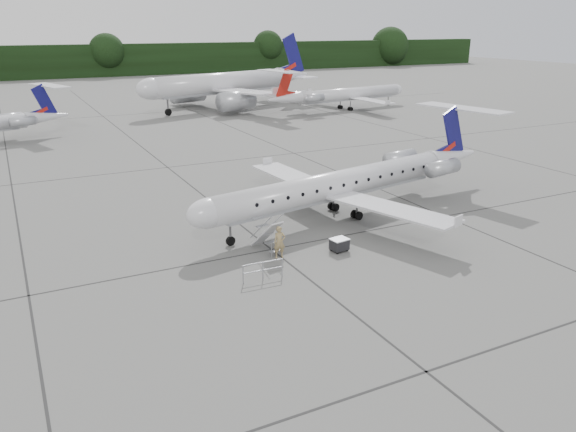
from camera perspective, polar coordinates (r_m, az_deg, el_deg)
ground at (r=32.57m, az=9.46°, el=-4.43°), size 320.00×320.00×0.00m
treeline at (r=155.17m, az=-20.92°, el=14.47°), size 260.00×4.00×8.00m
main_regional_jet at (r=38.35m, az=4.94°, el=4.52°), size 28.59×22.91×6.55m
airstair at (r=33.03m, az=-2.18°, el=-1.91°), size 1.25×2.33×2.05m
passenger at (r=32.12m, az=-0.86°, el=-2.68°), size 0.76×0.57×1.89m
safety_railing at (r=29.56m, az=-2.57°, el=-5.61°), size 2.20×0.18×1.00m
baggage_cart at (r=33.34m, az=5.23°, el=-2.90°), size 1.06×0.90×0.84m
bg_narrowbody at (r=90.78m, az=-6.88°, el=14.25°), size 36.44×30.59×11.23m
bg_regional_right at (r=90.61m, az=6.35°, el=12.81°), size 27.77×21.80×6.65m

